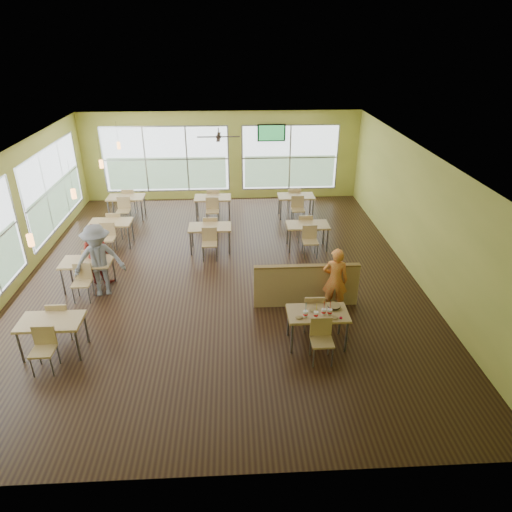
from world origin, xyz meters
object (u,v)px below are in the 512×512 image
main_table (318,317)px  half_wall_divider (306,285)px  man_plaid (335,280)px  food_basket (334,306)px

main_table → half_wall_divider: half_wall_divider is taller
man_plaid → food_basket: 1.11m
man_plaid → food_basket: bearing=89.2°
food_basket → main_table: bearing=-157.3°
food_basket → half_wall_divider: bearing=105.0°
man_plaid → food_basket: (-0.25, -1.08, 0.01)m
main_table → food_basket: bearing=22.7°
man_plaid → food_basket: man_plaid is taller
half_wall_divider → food_basket: size_ratio=8.84×
half_wall_divider → food_basket: 1.38m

